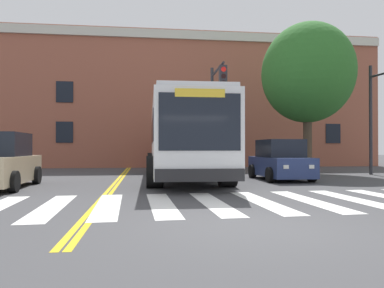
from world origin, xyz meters
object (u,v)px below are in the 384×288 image
at_px(traffic_light_overhead, 216,100).
at_px(car_navy_far_lane, 280,161).
at_px(car_red_behind_bus, 180,153).
at_px(street_tree_curbside_large, 307,73).
at_px(city_bus, 182,138).

bearing_deg(traffic_light_overhead, car_navy_far_lane, -50.91).
bearing_deg(car_red_behind_bus, traffic_light_overhead, -80.85).
relative_size(car_navy_far_lane, traffic_light_overhead, 0.68).
bearing_deg(car_navy_far_lane, car_red_behind_bus, 109.01).
relative_size(car_red_behind_bus, traffic_light_overhead, 0.92).
bearing_deg(traffic_light_overhead, street_tree_curbside_large, 12.97).
bearing_deg(city_bus, traffic_light_overhead, 42.38).
relative_size(car_navy_far_lane, car_red_behind_bus, 0.73).
distance_m(car_navy_far_lane, car_red_behind_bus, 10.24).
distance_m(traffic_light_overhead, street_tree_curbside_large, 5.60).
distance_m(city_bus, street_tree_curbside_large, 8.41).
bearing_deg(street_tree_curbside_large, car_navy_far_lane, -127.32).
xyz_separation_m(city_bus, traffic_light_overhead, (1.84, 1.68, 1.93)).
bearing_deg(traffic_light_overhead, city_bus, -137.62).
distance_m(car_red_behind_bus, traffic_light_overhead, 7.54).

